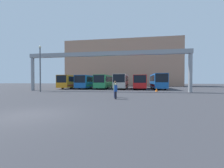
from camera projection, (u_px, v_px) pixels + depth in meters
ground_plane at (27, 115)px, 7.68m from camera, size 200.00×200.00×0.00m
building_backdrop at (122, 64)px, 56.84m from camera, size 40.94×12.00×16.35m
overhead_gantry at (104, 58)px, 25.73m from camera, size 28.22×0.80×6.81m
bus_slot_0 at (73, 81)px, 37.14m from camera, size 2.49×11.91×3.10m
bus_slot_1 at (89, 81)px, 36.67m from camera, size 2.57×12.32×3.04m
bus_slot_2 at (105, 81)px, 35.86m from camera, size 2.52×12.04×3.09m
bus_slot_3 at (122, 81)px, 34.53m from camera, size 2.59×10.71×3.23m
bus_slot_4 at (139, 81)px, 34.34m from camera, size 2.62×11.68×3.03m
bus_slot_5 at (158, 81)px, 33.67m from camera, size 2.53×11.69×3.28m
pedestrian_near_right at (116, 91)px, 14.62m from camera, size 0.33×0.33×1.57m
pedestrian_near_center at (115, 89)px, 16.02m from camera, size 0.37×0.37×1.78m
traffic_cone at (156, 90)px, 25.21m from camera, size 0.48×0.48×0.56m
lamp_post at (40, 67)px, 24.18m from camera, size 0.36×0.36×7.47m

